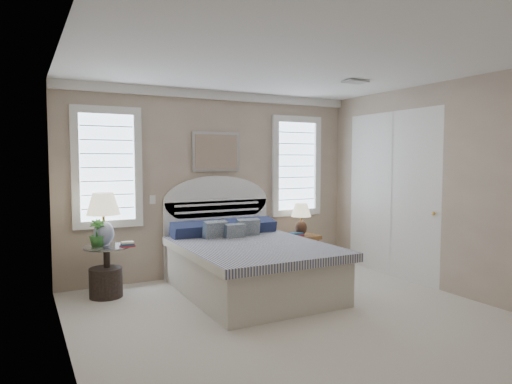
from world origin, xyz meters
The scene contains 21 objects.
floor centered at (0.00, 0.00, 0.00)m, with size 4.50×5.00×0.01m, color beige.
ceiling centered at (0.00, 0.00, 2.70)m, with size 4.50×5.00×0.01m, color white.
wall_back centered at (0.00, 2.50, 1.35)m, with size 4.50×0.02×2.70m, color tan.
wall_left centered at (-2.25, 0.00, 1.35)m, with size 0.02×5.00×2.70m, color tan.
wall_right centered at (2.25, 0.00, 1.35)m, with size 0.02×5.00×2.70m, color tan.
crown_molding centered at (0.00, 2.46, 2.64)m, with size 4.50×0.08×0.12m, color white.
hvac_vent centered at (1.20, 0.80, 2.68)m, with size 0.30×0.20×0.02m, color #B2B2B2.
switch_plate centered at (-0.95, 2.48, 1.15)m, with size 0.08×0.01×0.12m, color white.
window_left centered at (-1.55, 2.48, 1.60)m, with size 0.90×0.06×1.60m, color silver.
window_right centered at (1.40, 2.48, 1.60)m, with size 0.90×0.06×1.60m, color silver.
painting centered at (0.00, 2.46, 1.82)m, with size 0.74×0.04×0.58m, color silver.
closet_door centered at (2.23, 1.20, 1.20)m, with size 0.02×1.80×2.40m, color white.
bed centered at (0.00, 1.46, 0.39)m, with size 1.72×2.28×1.47m.
side_table_left centered at (-1.65, 2.05, 0.39)m, with size 0.56×0.56×0.63m.
nightstand_right centered at (1.30, 2.15, 0.39)m, with size 0.50×0.40×0.53m.
floor_pot centered at (-1.67, 2.02, 0.18)m, with size 0.40×0.40×0.37m, color black.
lamp_left centered at (-1.66, 2.13, 1.04)m, with size 0.50×0.50×0.67m.
lamp_right centered at (1.30, 2.16, 0.84)m, with size 0.34×0.34×0.50m.
potted_plant centered at (-1.75, 2.07, 0.80)m, with size 0.19×0.19×0.34m, color #3C752F.
books_left centered at (-1.43, 1.88, 0.66)m, with size 0.17×0.13×0.07m.
books_right centered at (1.17, 2.11, 0.56)m, with size 0.20×0.15×0.06m.
Camera 1 is at (-2.60, -3.77, 1.70)m, focal length 32.00 mm.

